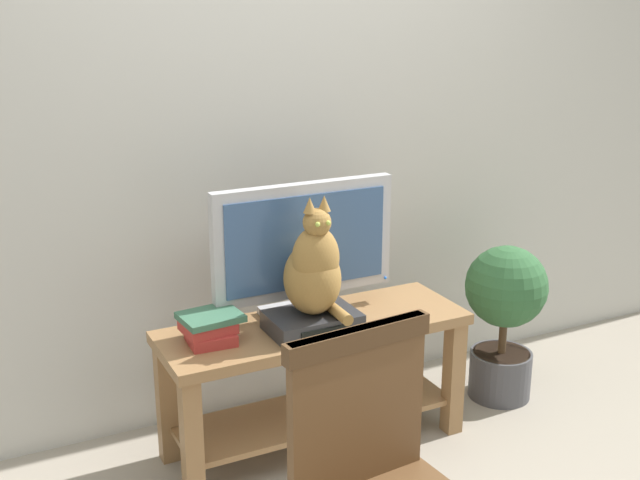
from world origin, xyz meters
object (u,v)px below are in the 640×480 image
tv_stand (315,362)px  potted_plant (505,311)px  media_box (313,322)px  wooden_chair (381,478)px  book_stack (210,327)px  tv (304,247)px  cat (314,270)px

tv_stand → potted_plant: size_ratio=1.71×
media_box → wooden_chair: (-0.26, -0.96, -0.05)m
tv_stand → wooden_chair: 1.08m
tv_stand → media_box: media_box is taller
tv_stand → book_stack: size_ratio=5.31×
potted_plant → book_stack: bearing=179.5°
tv_stand → tv: bearing=90.0°
tv_stand → tv: size_ratio=1.63×
media_box → wooden_chair: wooden_chair is taller
media_box → cat: cat is taller
wooden_chair → potted_plant: 1.62m
tv_stand → tv: (0.00, 0.09, 0.46)m
tv → cat: bearing=-103.1°
media_box → book_stack: 0.40m
cat → potted_plant: (1.00, 0.08, -0.38)m
tv_stand → potted_plant: (0.96, -0.00, 0.05)m
tv_stand → book_stack: bearing=178.7°
wooden_chair → tv: bearing=75.0°
tv_stand → tv: 0.47m
potted_plant → media_box: bearing=-176.4°
tv → cat: tv is taller
wooden_chair → potted_plant: size_ratio=1.29×
potted_plant → cat: bearing=-175.7°
wooden_chair → potted_plant: (1.26, 1.02, -0.11)m
media_box → cat: (0.00, -0.01, 0.22)m
tv_stand → media_box: bearing=-121.4°
cat → wooden_chair: size_ratio=0.50×
book_stack → tv: bearing=10.6°
cat → book_stack: cat is taller
tv_stand → wooden_chair: bearing=-106.2°
tv → media_box: (-0.04, -0.16, -0.25)m
media_box → wooden_chair: bearing=-105.0°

